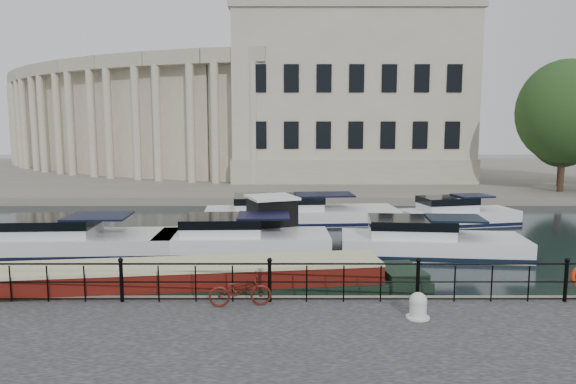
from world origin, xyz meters
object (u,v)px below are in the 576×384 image
object	(u,v)px
mooring_bollard	(418,306)
harbour_hut	(272,221)
bicycle	(240,290)
narrowboat	(181,290)

from	to	relation	value
mooring_bollard	harbour_hut	world-z (taller)	harbour_hut
bicycle	narrowboat	distance (m)	2.80
bicycle	harbour_hut	distance (m)	10.10
mooring_bollard	narrowboat	xyz separation A→B (m)	(-6.44, 2.76, -0.49)
narrowboat	harbour_hut	size ratio (longest dim) A/B	4.41
bicycle	harbour_hut	xyz separation A→B (m)	(0.53, 10.09, -0.03)
narrowboat	harbour_hut	bearing A→B (deg)	65.61
mooring_bollard	narrowboat	distance (m)	7.03
narrowboat	harbour_hut	xyz separation A→B (m)	(2.49, 8.19, 0.59)
mooring_bollard	narrowboat	world-z (taller)	mooring_bollard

